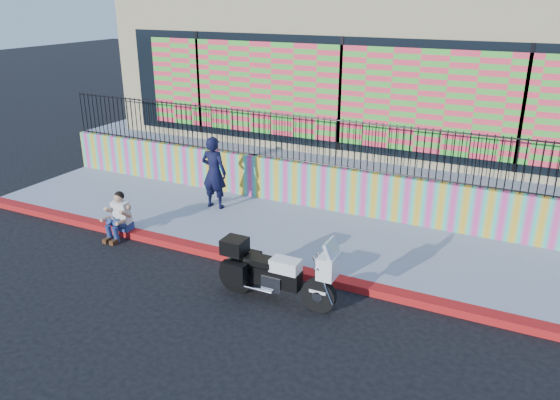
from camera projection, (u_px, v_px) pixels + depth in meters
The scene contains 10 objects.
ground at pixel (263, 267), 11.07m from camera, with size 90.00×90.00×0.00m, color black.
red_curb at pixel (263, 264), 11.04m from camera, with size 16.00×0.30×0.15m, color #AF0C20.
sidewalk at pixel (297, 234), 12.42m from camera, with size 16.00×3.00×0.15m, color #959CB3.
mural_wall at pixel (324, 187), 13.54m from camera, with size 16.00×0.20×1.10m, color #DA398D.
metal_fence at pixel (326, 142), 13.14m from camera, with size 15.80×0.04×1.20m, color black, non-canonical shape.
elevated_platform at pixel (383, 143), 17.84m from camera, with size 16.00×10.00×1.25m, color #959CB3.
storefront_building at pixel (387, 62), 16.73m from camera, with size 14.00×8.06×4.00m.
police_motorcycle at pixel (275, 271), 9.69m from camera, with size 2.25×0.74×1.40m.
police_officer at pixel (214, 172), 13.48m from camera, with size 0.66×0.44×1.82m, color black.
seated_man at pixel (117, 220), 12.21m from camera, with size 0.54×0.71×1.06m.
Camera 1 is at (4.69, -8.69, 5.20)m, focal length 35.00 mm.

